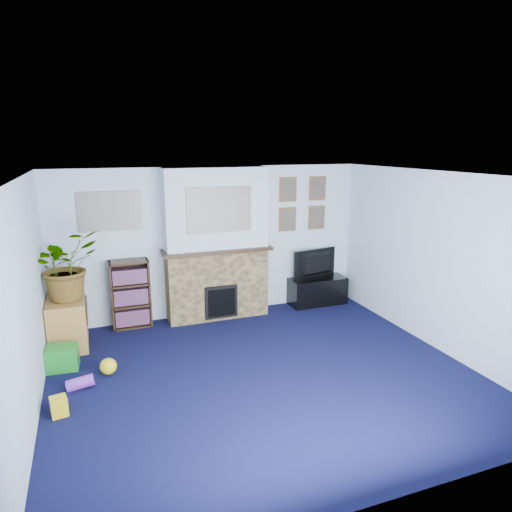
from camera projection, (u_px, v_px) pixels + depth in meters
name	position (u px, v px, depth m)	size (l,w,h in m)	color
floor	(263.00, 374.00, 5.58)	(5.00, 4.50, 0.01)	black
ceiling	(264.00, 176.00, 5.01)	(5.00, 4.50, 0.01)	white
wall_back	(213.00, 242.00, 7.34)	(5.00, 0.04, 2.40)	silver
wall_front	(378.00, 366.00, 3.25)	(5.00, 0.04, 2.40)	silver
wall_left	(25.00, 306.00, 4.45)	(0.04, 4.50, 2.40)	silver
wall_right	(436.00, 261.00, 6.14)	(0.04, 4.50, 2.40)	silver
chimney_breast	(216.00, 246.00, 7.16)	(1.72, 0.50, 2.40)	brown
collage_main	(219.00, 210.00, 6.83)	(1.00, 0.03, 0.68)	gray
collage_left	(110.00, 211.00, 6.67)	(0.90, 0.03, 0.58)	gray
portrait_tl	(288.00, 190.00, 7.57)	(0.30, 0.03, 0.40)	brown
portrait_tr	(318.00, 188.00, 7.76)	(0.30, 0.03, 0.40)	brown
portrait_bl	(288.00, 219.00, 7.69)	(0.30, 0.03, 0.40)	brown
portrait_br	(317.00, 218.00, 7.88)	(0.30, 0.03, 0.40)	brown
tv_stand	(317.00, 291.00, 7.98)	(0.99, 0.42, 0.47)	black
television	(318.00, 264.00, 7.89)	(0.86, 0.11, 0.49)	black
bookshelf	(131.00, 295.00, 6.92)	(0.58, 0.28, 1.05)	black
sideboard	(68.00, 321.00, 6.33)	(0.49, 0.88, 0.69)	#AD7937
potted_plant	(66.00, 265.00, 6.10)	(0.85, 0.73, 0.94)	#26661E
mantel_clock	(211.00, 244.00, 7.08)	(0.10, 0.06, 0.14)	gold
mantel_candle	(234.00, 242.00, 7.20)	(0.05, 0.05, 0.15)	#B2BFC6
mantel_teddy	(185.00, 247.00, 6.94)	(0.12, 0.12, 0.12)	gray
mantel_can	(261.00, 241.00, 7.36)	(0.05, 0.05, 0.11)	yellow
green_crate	(63.00, 358.00, 5.68)	(0.37, 0.30, 0.30)	#198C26
toy_ball	(108.00, 367.00, 5.56)	(0.20, 0.20, 0.20)	yellow
toy_block	(59.00, 405.00, 4.71)	(0.16, 0.16, 0.20)	yellow
toy_tube	(80.00, 383.00, 5.23)	(0.14, 0.14, 0.30)	purple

